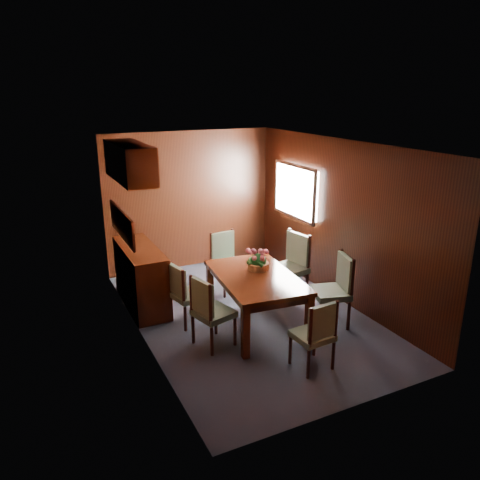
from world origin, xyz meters
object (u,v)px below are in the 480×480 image
sideboard (141,277)px  dining_table (256,282)px  chair_head (316,332)px  chair_left_near (209,309)px  flower_centerpiece (258,259)px  chair_right_near (336,286)px

sideboard → dining_table: 1.78m
chair_head → dining_table: bearing=91.3°
dining_table → chair_head: bearing=-79.1°
chair_left_near → chair_head: (0.89, -1.00, -0.04)m
dining_table → flower_centerpiece: 0.34m
chair_right_near → chair_left_near: bearing=99.7°
sideboard → chair_left_near: size_ratio=1.51×
chair_left_near → chair_head: size_ratio=1.08×
dining_table → chair_right_near: (0.99, -0.43, -0.07)m
chair_right_near → flower_centerpiece: size_ratio=3.19×
chair_left_near → sideboard: bearing=-178.8°
chair_right_near → flower_centerpiece: (-0.85, 0.62, 0.32)m
chair_right_near → flower_centerpiece: bearing=70.1°
sideboard → chair_right_near: (2.20, -1.72, 0.10)m
chair_right_near → chair_head: size_ratio=1.16×
dining_table → chair_left_near: chair_left_near is taller
chair_left_near → flower_centerpiece: bearing=99.9°
chair_left_near → flower_centerpiece: flower_centerpiece is taller
dining_table → sideboard: bearing=139.0°
sideboard → flower_centerpiece: 1.79m
chair_head → sideboard: bearing=113.9°
dining_table → flower_centerpiece: bearing=59.7°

